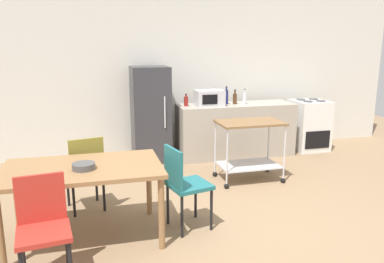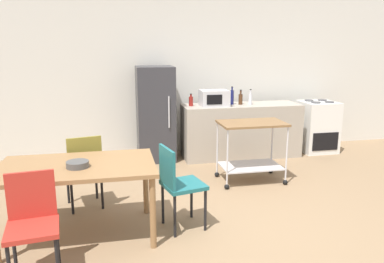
{
  "view_description": "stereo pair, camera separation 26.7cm",
  "coord_description": "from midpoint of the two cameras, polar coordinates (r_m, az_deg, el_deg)",
  "views": [
    {
      "loc": [
        -1.47,
        -3.41,
        1.9
      ],
      "look_at": [
        -0.25,
        1.2,
        0.8
      ],
      "focal_mm": 35.62,
      "sensor_mm": 36.0,
      "label": 1
    },
    {
      "loc": [
        -1.21,
        -3.47,
        1.9
      ],
      "look_at": [
        -0.25,
        1.2,
        0.8
      ],
      "focal_mm": 35.62,
      "sensor_mm": 36.0,
      "label": 2
    }
  ],
  "objects": [
    {
      "name": "ground_plane",
      "position": [
        4.15,
        8.84,
        -14.41
      ],
      "size": [
        12.0,
        12.0,
        0.0
      ],
      "primitive_type": "plane",
      "color": "#8C7051"
    },
    {
      "name": "back_wall",
      "position": [
        6.79,
        -0.27,
        9.19
      ],
      "size": [
        8.4,
        0.12,
        2.9
      ],
      "primitive_type": "cube",
      "color": "silver",
      "rests_on": "ground_plane"
    },
    {
      "name": "kitchen_counter",
      "position": [
        6.6,
        8.46,
        0.16
      ],
      "size": [
        2.0,
        0.64,
        0.9
      ],
      "primitive_type": "cube",
      "color": "#A89E8E",
      "rests_on": "ground_plane"
    },
    {
      "name": "dining_table",
      "position": [
        3.88,
        -14.86,
        -5.96
      ],
      "size": [
        1.5,
        0.9,
        0.75
      ],
      "color": "olive",
      "rests_on": "ground_plane"
    },
    {
      "name": "chair_olive",
      "position": [
        4.56,
        -14.26,
        -5.07
      ],
      "size": [
        0.48,
        0.48,
        0.89
      ],
      "rotation": [
        0.0,
        0.0,
        3.37
      ],
      "color": "olive",
      "rests_on": "ground_plane"
    },
    {
      "name": "chair_teal",
      "position": [
        3.94,
        -0.2,
        -7.52
      ],
      "size": [
        0.48,
        0.48,
        0.89
      ],
      "rotation": [
        0.0,
        0.0,
        1.8
      ],
      "color": "#1E666B",
      "rests_on": "ground_plane"
    },
    {
      "name": "chair_red",
      "position": [
        3.34,
        -20.65,
        -12.32
      ],
      "size": [
        0.45,
        0.45,
        0.89
      ],
      "rotation": [
        0.0,
        0.0,
        0.13
      ],
      "color": "#B72D23",
      "rests_on": "ground_plane"
    },
    {
      "name": "stove_oven",
      "position": [
        7.24,
        19.26,
        0.71
      ],
      "size": [
        0.6,
        0.61,
        0.92
      ],
      "color": "white",
      "rests_on": "ground_plane"
    },
    {
      "name": "refrigerator",
      "position": [
        6.29,
        -4.27,
        2.65
      ],
      "size": [
        0.6,
        0.63,
        1.55
      ],
      "color": "#333338",
      "rests_on": "ground_plane"
    },
    {
      "name": "kitchen_cart",
      "position": [
        5.37,
        10.29,
        -1.52
      ],
      "size": [
        0.91,
        0.57,
        0.85
      ],
      "color": "brown",
      "rests_on": "ground_plane"
    },
    {
      "name": "bottle_wine",
      "position": [
        6.28,
        1.06,
        4.59
      ],
      "size": [
        0.07,
        0.07,
        0.2
      ],
      "color": "maroon",
      "rests_on": "kitchen_counter"
    },
    {
      "name": "microwave",
      "position": [
        6.3,
        4.55,
        5.0
      ],
      "size": [
        0.46,
        0.35,
        0.26
      ],
      "color": "silver",
      "rests_on": "kitchen_counter"
    },
    {
      "name": "bottle_vinegar",
      "position": [
        6.48,
        7.18,
        5.15
      ],
      "size": [
        0.06,
        0.06,
        0.3
      ],
      "color": "navy",
      "rests_on": "kitchen_counter"
    },
    {
      "name": "bottle_soy_sauce",
      "position": [
        6.51,
        8.45,
        4.87
      ],
      "size": [
        0.07,
        0.07,
        0.25
      ],
      "color": "#4C2D19",
      "rests_on": "kitchen_counter"
    },
    {
      "name": "bottle_soda",
      "position": [
        6.52,
        9.89,
        4.88
      ],
      "size": [
        0.06,
        0.06,
        0.26
      ],
      "color": "silver",
      "rests_on": "kitchen_counter"
    },
    {
      "name": "fruit_bowl",
      "position": [
        3.76,
        -14.82,
        -4.79
      ],
      "size": [
        0.21,
        0.21,
        0.06
      ],
      "primitive_type": "cylinder",
      "color": "#4C4C4C",
      "rests_on": "dining_table"
    }
  ]
}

